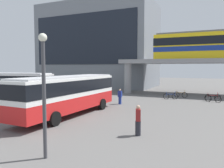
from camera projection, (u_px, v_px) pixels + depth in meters
name	position (u px, v px, depth m)	size (l,w,h in m)	color
ground_plane	(104.00, 99.00, 27.72)	(120.00, 120.00, 0.00)	#605E5B
station_building	(99.00, 46.00, 46.93)	(23.04, 12.93, 16.51)	slate
bus_main	(68.00, 91.00, 18.14)	(3.10, 11.14, 3.22)	red
bus_secondary	(10.00, 83.00, 27.91)	(11.27, 3.89, 3.22)	teal
bicycle_brown	(181.00, 95.00, 29.19)	(1.76, 0.45, 1.04)	black
bicycle_red	(213.00, 97.00, 26.40)	(1.78, 0.36, 1.04)	black
bicycle_blue	(171.00, 96.00, 27.53)	(1.71, 0.66, 1.04)	black
bicycle_black	(213.00, 99.00, 25.28)	(1.76, 0.47, 1.04)	black
pedestrian_walking_across	(120.00, 97.00, 23.77)	(0.43, 0.32, 1.63)	navy
pedestrian_by_bike_rack	(138.00, 121.00, 12.85)	(0.39, 0.47, 1.77)	#26262D
lamp_post	(44.00, 84.00, 9.46)	(0.36, 0.36, 5.36)	#3F3F44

